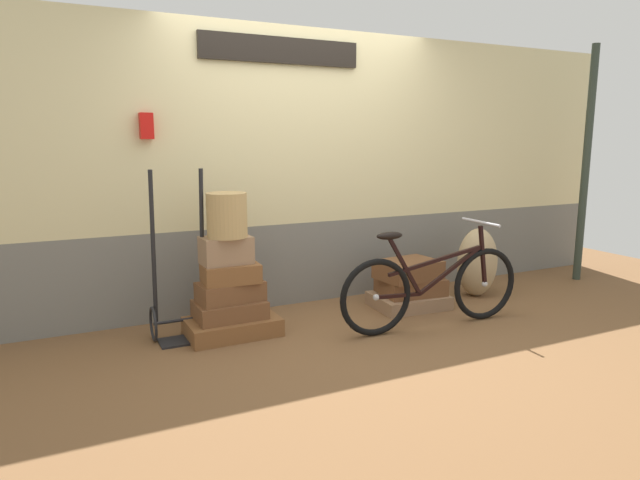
{
  "coord_description": "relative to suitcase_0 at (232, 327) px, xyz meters",
  "views": [
    {
      "loc": [
        -2.04,
        -3.8,
        1.5
      ],
      "look_at": [
        -0.14,
        0.12,
        0.71
      ],
      "focal_mm": 31.06,
      "sensor_mm": 36.0,
      "label": 1
    }
  ],
  "objects": [
    {
      "name": "burlap_sack",
      "position": [
        2.46,
        0.04,
        0.26
      ],
      "size": [
        0.4,
        0.34,
        0.66
      ],
      "primitive_type": "ellipsoid",
      "color": "tan",
      "rests_on": "ground"
    },
    {
      "name": "suitcase_4",
      "position": [
        -0.02,
        0.05,
        0.6
      ],
      "size": [
        0.38,
        0.26,
        0.21
      ],
      "primitive_type": "cube",
      "rotation": [
        0.0,
        0.0,
        0.03
      ],
      "color": "#937051",
      "rests_on": "suitcase_3"
    },
    {
      "name": "wicker_basket",
      "position": [
        -0.01,
        0.03,
        0.87
      ],
      "size": [
        0.3,
        0.3,
        0.34
      ],
      "primitive_type": "cylinder",
      "color": "tan",
      "rests_on": "suitcase_4"
    },
    {
      "name": "suitcase_1",
      "position": [
        -0.01,
        0.02,
        0.13
      ],
      "size": [
        0.53,
        0.37,
        0.13
      ],
      "primitive_type": "cube",
      "rotation": [
        0.0,
        0.0,
        0.02
      ],
      "color": "brown",
      "rests_on": "suitcase_0"
    },
    {
      "name": "station_building",
      "position": [
        0.87,
        0.65,
        1.16
      ],
      "size": [
        7.29,
        0.74,
        2.46
      ],
      "color": "slate",
      "rests_on": "ground"
    },
    {
      "name": "luggage_trolley",
      "position": [
        -0.36,
        0.11,
        0.24
      ],
      "size": [
        0.44,
        0.35,
        1.29
      ],
      "color": "black",
      "rests_on": "ground"
    },
    {
      "name": "ground",
      "position": [
        0.86,
        -0.19,
        -0.1
      ],
      "size": [
        9.29,
        5.2,
        0.06
      ],
      "primitive_type": "cube",
      "color": "brown"
    },
    {
      "name": "suitcase_6",
      "position": [
        1.69,
        0.03,
        0.13
      ],
      "size": [
        0.59,
        0.48,
        0.15
      ],
      "primitive_type": "cube",
      "rotation": [
        0.0,
        0.0,
        -0.11
      ],
      "color": "brown",
      "rests_on": "suitcase_5"
    },
    {
      "name": "suitcase_5",
      "position": [
        1.66,
        0.01,
        -0.01
      ],
      "size": [
        0.67,
        0.53,
        0.12
      ],
      "primitive_type": "cube",
      "rotation": [
        0.0,
        0.0,
        -0.06
      ],
      "color": "#937051",
      "rests_on": "ground"
    },
    {
      "name": "suitcase_3",
      "position": [
        0.0,
        0.02,
        0.42
      ],
      "size": [
        0.44,
        0.31,
        0.14
      ],
      "primitive_type": "cube",
      "rotation": [
        0.0,
        0.0,
        -0.05
      ],
      "color": "brown",
      "rests_on": "suitcase_2"
    },
    {
      "name": "bicycle",
      "position": [
        1.51,
        -0.52,
        0.27
      ],
      "size": [
        1.65,
        0.46,
        0.85
      ],
      "color": "black",
      "rests_on": "ground"
    },
    {
      "name": "suitcase_7",
      "position": [
        1.64,
        0.01,
        0.28
      ],
      "size": [
        0.57,
        0.44,
        0.16
      ],
      "primitive_type": "cube",
      "rotation": [
        0.0,
        0.0,
        0.1
      ],
      "color": "brown",
      "rests_on": "suitcase_6"
    },
    {
      "name": "suitcase_0",
      "position": [
        0.0,
        0.0,
        0.0
      ],
      "size": [
        0.71,
        0.44,
        0.14
      ],
      "primitive_type": "cube",
      "rotation": [
        0.0,
        0.0,
        0.02
      ],
      "color": "brown",
      "rests_on": "ground"
    },
    {
      "name": "suitcase_2",
      "position": [
        -0.0,
        0.02,
        0.28
      ],
      "size": [
        0.52,
        0.32,
        0.15
      ],
      "primitive_type": "cube",
      "rotation": [
        0.0,
        0.0,
        0.09
      ],
      "color": "brown",
      "rests_on": "suitcase_1"
    }
  ]
}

